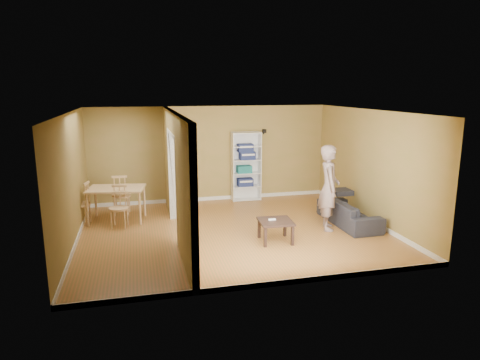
{
  "coord_description": "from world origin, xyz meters",
  "views": [
    {
      "loc": [
        -1.97,
        -8.69,
        3.08
      ],
      "look_at": [
        0.2,
        0.2,
        1.1
      ],
      "focal_mm": 32.0,
      "sensor_mm": 36.0,
      "label": 1
    }
  ],
  "objects_px": {
    "bookshelf": "(246,166)",
    "chair_far": "(121,194)",
    "sofa": "(349,209)",
    "dining_table": "(116,191)",
    "coffee_table": "(276,224)",
    "chair_left": "(80,203)",
    "chair_near": "(119,207)",
    "person": "(329,180)"
  },
  "relations": [
    {
      "from": "person",
      "to": "sofa",
      "type": "bearing_deg",
      "value": -55.01
    },
    {
      "from": "bookshelf",
      "to": "chair_left",
      "type": "height_order",
      "value": "bookshelf"
    },
    {
      "from": "coffee_table",
      "to": "dining_table",
      "type": "relative_size",
      "value": 0.52
    },
    {
      "from": "coffee_table",
      "to": "chair_near",
      "type": "distance_m",
      "value": 3.55
    },
    {
      "from": "bookshelf",
      "to": "chair_near",
      "type": "height_order",
      "value": "bookshelf"
    },
    {
      "from": "bookshelf",
      "to": "dining_table",
      "type": "height_order",
      "value": "bookshelf"
    },
    {
      "from": "bookshelf",
      "to": "sofa",
      "type": "bearing_deg",
      "value": -57.13
    },
    {
      "from": "bookshelf",
      "to": "chair_left",
      "type": "xyz_separation_m",
      "value": [
        -4.23,
        -1.26,
        -0.46
      ]
    },
    {
      "from": "sofa",
      "to": "chair_near",
      "type": "xyz_separation_m",
      "value": [
        -5.12,
        1.0,
        0.11
      ]
    },
    {
      "from": "sofa",
      "to": "bookshelf",
      "type": "xyz_separation_m",
      "value": [
        -1.75,
        2.71,
        0.59
      ]
    },
    {
      "from": "coffee_table",
      "to": "chair_far",
      "type": "height_order",
      "value": "chair_far"
    },
    {
      "from": "bookshelf",
      "to": "coffee_table",
      "type": "height_order",
      "value": "bookshelf"
    },
    {
      "from": "chair_left",
      "to": "chair_far",
      "type": "relative_size",
      "value": 0.98
    },
    {
      "from": "sofa",
      "to": "dining_table",
      "type": "xyz_separation_m",
      "value": [
        -5.18,
        1.53,
        0.35
      ]
    },
    {
      "from": "coffee_table",
      "to": "chair_near",
      "type": "height_order",
      "value": "chair_near"
    },
    {
      "from": "sofa",
      "to": "coffee_table",
      "type": "xyz_separation_m",
      "value": [
        -2.0,
        -0.7,
        0.01
      ]
    },
    {
      "from": "chair_far",
      "to": "bookshelf",
      "type": "bearing_deg",
      "value": -163.32
    },
    {
      "from": "bookshelf",
      "to": "chair_far",
      "type": "height_order",
      "value": "bookshelf"
    },
    {
      "from": "sofa",
      "to": "dining_table",
      "type": "bearing_deg",
      "value": 72.81
    },
    {
      "from": "dining_table",
      "to": "chair_far",
      "type": "bearing_deg",
      "value": 80.56
    },
    {
      "from": "coffee_table",
      "to": "chair_far",
      "type": "xyz_separation_m",
      "value": [
        -3.09,
        2.77,
        0.13
      ]
    },
    {
      "from": "dining_table",
      "to": "chair_left",
      "type": "height_order",
      "value": "chair_left"
    },
    {
      "from": "chair_near",
      "to": "chair_far",
      "type": "relative_size",
      "value": 0.93
    },
    {
      "from": "dining_table",
      "to": "chair_near",
      "type": "bearing_deg",
      "value": -83.45
    },
    {
      "from": "person",
      "to": "bookshelf",
      "type": "bearing_deg",
      "value": 37.91
    },
    {
      "from": "bookshelf",
      "to": "chair_far",
      "type": "distance_m",
      "value": 3.43
    },
    {
      "from": "bookshelf",
      "to": "coffee_table",
      "type": "bearing_deg",
      "value": -94.15
    },
    {
      "from": "coffee_table",
      "to": "chair_left",
      "type": "xyz_separation_m",
      "value": [
        -3.99,
        2.15,
        0.12
      ]
    },
    {
      "from": "person",
      "to": "chair_far",
      "type": "bearing_deg",
      "value": 79.67
    },
    {
      "from": "sofa",
      "to": "chair_near",
      "type": "height_order",
      "value": "chair_near"
    },
    {
      "from": "person",
      "to": "coffee_table",
      "type": "height_order",
      "value": "person"
    },
    {
      "from": "coffee_table",
      "to": "bookshelf",
      "type": "bearing_deg",
      "value": 85.85
    },
    {
      "from": "bookshelf",
      "to": "chair_near",
      "type": "relative_size",
      "value": 2.01
    },
    {
      "from": "chair_left",
      "to": "chair_far",
      "type": "height_order",
      "value": "chair_far"
    },
    {
      "from": "sofa",
      "to": "coffee_table",
      "type": "bearing_deg",
      "value": 108.4
    },
    {
      "from": "sofa",
      "to": "bookshelf",
      "type": "bearing_deg",
      "value": 32.09
    },
    {
      "from": "person",
      "to": "chair_left",
      "type": "bearing_deg",
      "value": 89.51
    },
    {
      "from": "dining_table",
      "to": "chair_left",
      "type": "bearing_deg",
      "value": -174.84
    },
    {
      "from": "dining_table",
      "to": "chair_near",
      "type": "distance_m",
      "value": 0.59
    },
    {
      "from": "bookshelf",
      "to": "coffee_table",
      "type": "distance_m",
      "value": 3.47
    },
    {
      "from": "chair_near",
      "to": "chair_far",
      "type": "bearing_deg",
      "value": 98.71
    },
    {
      "from": "dining_table",
      "to": "chair_far",
      "type": "height_order",
      "value": "chair_far"
    }
  ]
}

